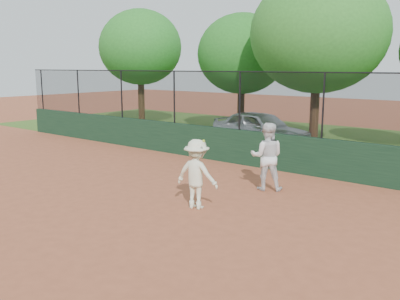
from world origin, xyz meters
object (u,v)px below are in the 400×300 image
Objects in this scene: parked_car at (260,129)px; player_main at (197,174)px; player_second at (267,157)px; tree_2 at (318,33)px; tree_0 at (140,47)px; tree_1 at (242,54)px.

player_main is (3.10, -8.07, 0.07)m from parked_car.
player_second is at bearing 79.02° from player_main.
tree_2 is at bearing -105.23° from player_second.
player_second is 14.63m from tree_0.
parked_car is 2.41× the size of player_second.
tree_2 reaches higher than player_main.
player_second is 2.50m from player_main.
player_main is 0.25× the size of tree_2.
player_second is at bearing -138.33° from parked_car.
tree_1 is (-2.73, 2.62, 3.18)m from parked_car.
parked_car is 8.65m from player_main.
tree_0 is at bearing -59.32° from player_second.
tree_2 is (4.69, -1.71, 0.69)m from tree_1.
player_second is 7.67m from tree_2.
tree_2 reaches higher than parked_car.
tree_1 is at bearing 55.29° from parked_car.
tree_1 reaches higher than player_second.
parked_car is 0.76× the size of tree_1.
tree_0 is at bearing -169.73° from tree_1.
parked_car is at bearing -86.63° from player_second.
tree_1 is (-6.30, 8.24, 3.02)m from player_second.
tree_2 is (1.96, 0.91, 3.87)m from parked_car.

